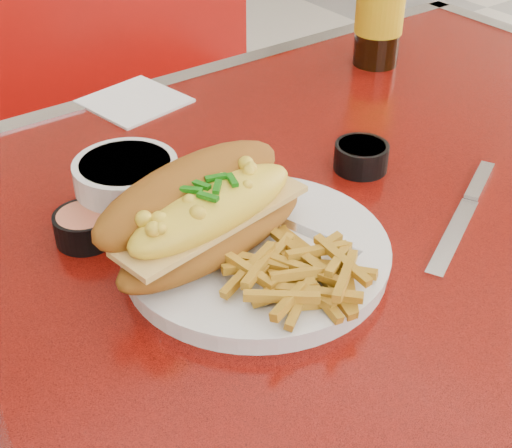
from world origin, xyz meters
TOP-DOWN VIEW (x-y plane):
  - diner_table at (0.00, 0.00)m, footprint 1.23×0.83m
  - booth_bench_far at (0.00, 0.81)m, footprint 1.20×0.51m
  - dinner_plate at (-0.07, 0.02)m, footprint 0.28×0.28m
  - mac_hoagie at (-0.10, 0.04)m, footprint 0.21×0.13m
  - fries_pile at (-0.07, -0.04)m, footprint 0.10×0.09m
  - fork at (-0.03, 0.04)m, footprint 0.06×0.17m
  - gravy_ramekin at (-0.12, 0.16)m, footprint 0.12×0.12m
  - sauce_cup_left at (-0.17, 0.14)m, footprint 0.06×0.06m
  - sauce_cup_right at (0.12, 0.08)m, footprint 0.07×0.07m
  - knife at (0.15, -0.04)m, footprint 0.19×0.11m
  - paper_napkin at (0.00, 0.37)m, footprint 0.13×0.13m

SIDE VIEW (x-z plane):
  - booth_bench_far at x=0.00m, z-range -0.16..0.74m
  - diner_table at x=0.00m, z-range 0.22..0.99m
  - paper_napkin at x=0.00m, z-range 0.77..0.77m
  - knife at x=0.15m, z-range 0.77..0.78m
  - dinner_plate at x=-0.07m, z-range 0.77..0.79m
  - sauce_cup_left at x=-0.17m, z-range 0.77..0.80m
  - sauce_cup_right at x=0.12m, z-range 0.77..0.80m
  - fork at x=-0.03m, z-range 0.79..0.79m
  - gravy_ramekin at x=-0.12m, z-range 0.77..0.83m
  - fries_pile at x=-0.07m, z-range 0.79..0.81m
  - mac_hoagie at x=-0.10m, z-range 0.78..0.87m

